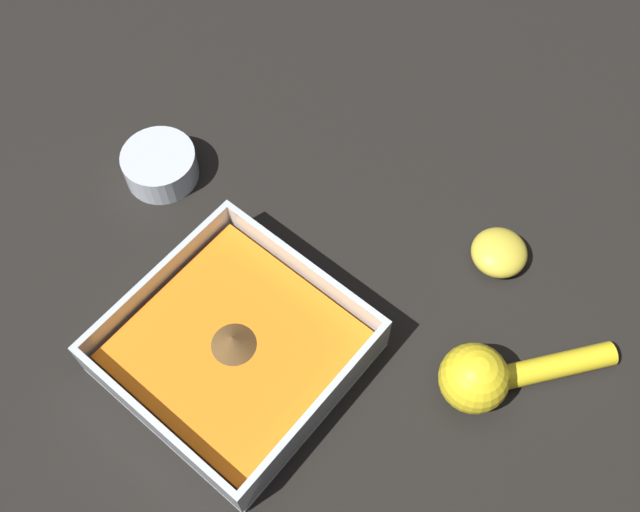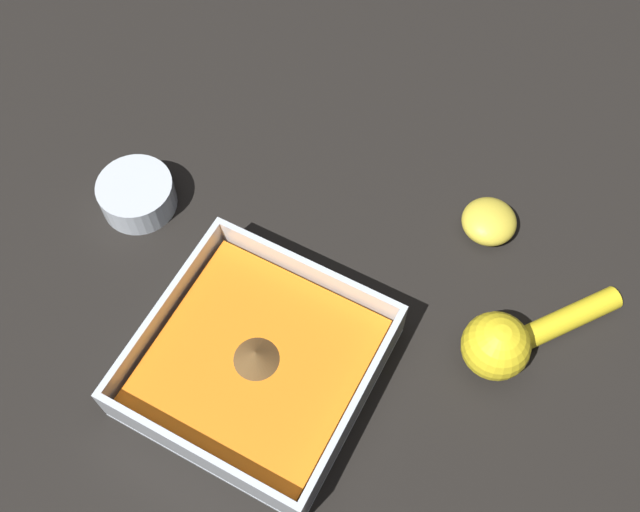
{
  "view_description": "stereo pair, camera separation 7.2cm",
  "coord_description": "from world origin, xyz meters",
  "views": [
    {
      "loc": [
        -0.25,
        0.19,
        0.66
      ],
      "look_at": [
        -0.03,
        -0.08,
        0.03
      ],
      "focal_mm": 42.0,
      "sensor_mm": 36.0,
      "label": 1
    },
    {
      "loc": [
        -0.19,
        0.23,
        0.66
      ],
      "look_at": [
        -0.03,
        -0.08,
        0.03
      ],
      "focal_mm": 42.0,
      "sensor_mm": 36.0,
      "label": 2
    }
  ],
  "objects": [
    {
      "name": "ground_plane",
      "position": [
        0.0,
        0.0,
        0.0
      ],
      "size": [
        4.0,
        4.0,
        0.0
      ],
      "primitive_type": "plane",
      "color": "black"
    },
    {
      "name": "square_dish",
      "position": [
        -0.03,
        0.04,
        0.02
      ],
      "size": [
        0.2,
        0.2,
        0.06
      ],
      "color": "silver",
      "rests_on": "ground_plane"
    },
    {
      "name": "spice_bowl",
      "position": [
        0.18,
        -0.06,
        0.02
      ],
      "size": [
        0.08,
        0.08,
        0.03
      ],
      "color": "silver",
      "rests_on": "ground_plane"
    },
    {
      "name": "lemon_squeezer",
      "position": [
        -0.22,
        -0.08,
        0.03
      ],
      "size": [
        0.12,
        0.15,
        0.06
      ],
      "rotation": [
        0.0,
        0.0,
        0.93
      ],
      "color": "yellow",
      "rests_on": "ground_plane"
    },
    {
      "name": "lemon_half",
      "position": [
        -0.16,
        -0.2,
        0.02
      ],
      "size": [
        0.06,
        0.06,
        0.03
      ],
      "color": "yellow",
      "rests_on": "ground_plane"
    }
  ]
}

